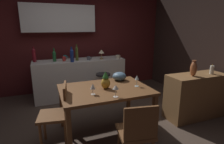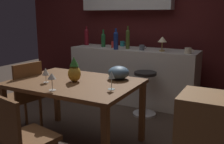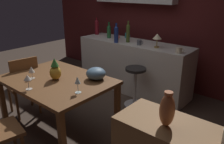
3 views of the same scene
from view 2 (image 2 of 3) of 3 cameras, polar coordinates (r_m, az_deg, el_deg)
ground_plane at (r=3.32m, az=-6.84°, el=-13.41°), size 9.00×9.00×0.00m
wall_kitchen_back at (r=4.86m, az=6.43°, el=12.02°), size 5.20×0.33×2.60m
dining_table at (r=2.85m, az=-8.20°, el=-3.59°), size 1.35×0.96×0.74m
kitchen_counter at (r=4.38m, az=4.65°, el=-0.69°), size 2.10×0.60×0.90m
chair_near_window at (r=3.32m, az=-18.85°, el=-4.78°), size 0.46×0.46×0.90m
chair_by_doorway at (r=2.26m, az=-19.43°, el=-13.62°), size 0.47×0.47×0.85m
bar_stool at (r=3.79m, az=7.24°, el=-4.47°), size 0.34×0.34×0.65m
wine_glass_left at (r=2.82m, az=-14.41°, el=0.02°), size 0.07×0.07×0.16m
wine_glass_right at (r=2.50m, az=-13.12°, el=-1.02°), size 0.08×0.08×0.17m
wine_glass_center at (r=2.47m, az=-0.13°, el=-0.81°), size 0.07×0.07×0.18m
pineapple_centerpiece at (r=2.79m, az=-8.31°, el=0.20°), size 0.14×0.14×0.27m
fruit_bowl at (r=2.89m, az=1.46°, el=-0.14°), size 0.24×0.24×0.15m
wine_bottle_green at (r=4.51m, az=-1.92°, el=7.22°), size 0.07×0.07×0.30m
wine_bottle_olive at (r=4.23m, az=3.49°, el=7.40°), size 0.07×0.07×0.37m
wine_bottle_cobalt at (r=4.15m, az=0.85°, el=7.14°), size 0.08×0.08×0.34m
wine_bottle_ruby at (r=4.82m, az=-5.63°, el=7.84°), size 0.08×0.08×0.34m
cup_red at (r=4.41m, az=0.31°, el=6.07°), size 0.11×0.07×0.10m
cup_teal at (r=4.61m, az=2.31°, el=6.25°), size 0.11×0.08×0.09m
cup_slate at (r=4.11m, az=6.64°, el=5.38°), size 0.11×0.08×0.08m
cup_cream at (r=3.86m, az=16.41°, el=4.52°), size 0.13×0.09×0.08m
counter_lamp at (r=4.01m, az=11.02°, el=6.89°), size 0.14×0.14×0.23m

